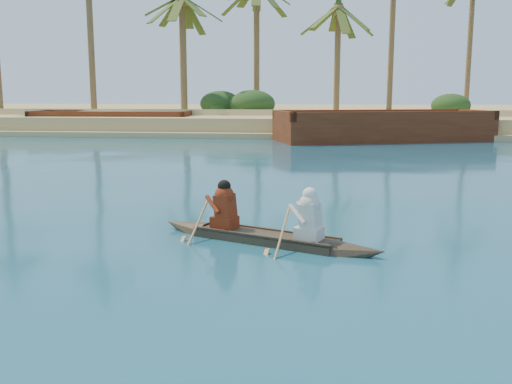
# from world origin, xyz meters

# --- Properties ---
(sandy_embankment) EXTENTS (150.00, 51.00, 1.50)m
(sandy_embankment) POSITION_xyz_m (0.00, 46.89, 0.53)
(sandy_embankment) COLOR tan
(sandy_embankment) RESTS_ON ground
(palm_grove) EXTENTS (110.00, 14.00, 16.00)m
(palm_grove) POSITION_xyz_m (0.00, 35.00, 8.00)
(palm_grove) COLOR #3C501C
(palm_grove) RESTS_ON ground
(shrub_cluster) EXTENTS (100.00, 6.00, 2.40)m
(shrub_cluster) POSITION_xyz_m (0.00, 31.50, 1.20)
(shrub_cluster) COLOR #193714
(shrub_cluster) RESTS_ON ground
(canoe) EXTENTS (4.90, 2.57, 1.39)m
(canoe) POSITION_xyz_m (-8.00, -4.00, 0.27)
(canoe) COLOR #3E3222
(canoe) RESTS_ON ground
(barge_left) EXTENTS (11.99, 4.49, 1.97)m
(barge_left) POSITION_xyz_m (-22.89, 26.76, 0.69)
(barge_left) COLOR #662D15
(barge_left) RESTS_ON ground
(barge_mid) EXTENTS (14.18, 8.64, 2.24)m
(barge_mid) POSITION_xyz_m (-3.15, 22.00, 0.78)
(barge_mid) COLOR #662D15
(barge_mid) RESTS_ON ground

